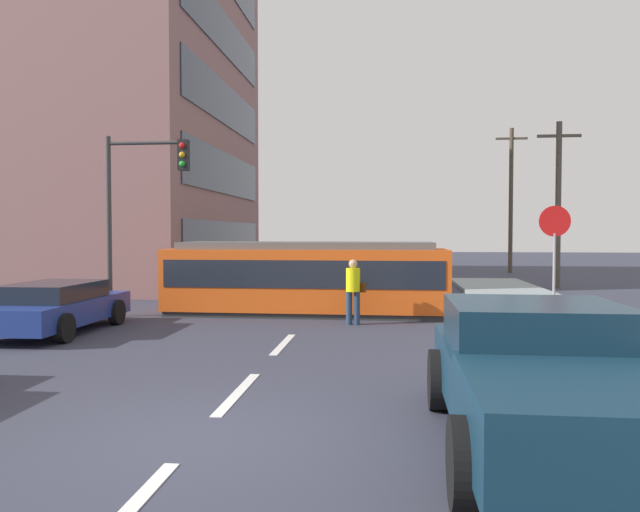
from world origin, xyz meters
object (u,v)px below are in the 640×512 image
(city_bus, at_px, (318,264))
(utility_pole_far, at_px, (511,198))
(utility_pole_mid, at_px, (558,201))
(traffic_light_mast, at_px, (140,192))
(streetcar_tram, at_px, (307,277))
(pickup_truck_parked, at_px, (545,378))
(stop_sign, at_px, (555,239))
(pedestrian_crossing, at_px, (353,288))
(parked_sedan_mid, at_px, (56,306))

(city_bus, height_order, utility_pole_far, utility_pole_far)
(city_bus, distance_m, utility_pole_mid, 10.60)
(traffic_light_mast, distance_m, utility_pole_mid, 17.69)
(streetcar_tram, relative_size, pickup_truck_parked, 1.61)
(pickup_truck_parked, distance_m, stop_sign, 9.38)
(utility_pole_mid, height_order, utility_pole_far, utility_pole_far)
(pedestrian_crossing, bearing_deg, stop_sign, -0.19)
(city_bus, xyz_separation_m, traffic_light_mast, (-3.97, -8.88, 2.46))
(traffic_light_mast, distance_m, utility_pole_far, 24.84)
(stop_sign, distance_m, utility_pole_far, 21.64)
(pedestrian_crossing, relative_size, parked_sedan_mid, 0.37)
(stop_sign, relative_size, traffic_light_mast, 0.57)
(pedestrian_crossing, bearing_deg, city_bus, 101.66)
(traffic_light_mast, relative_size, utility_pole_far, 0.60)
(streetcar_tram, xyz_separation_m, utility_pole_mid, (9.54, 9.50, 2.62))
(utility_pole_mid, bearing_deg, streetcar_tram, -135.12)
(parked_sedan_mid, bearing_deg, pickup_truck_parked, -36.35)
(pickup_truck_parked, height_order, traffic_light_mast, traffic_light_mast)
(traffic_light_mast, height_order, utility_pole_far, utility_pole_far)
(parked_sedan_mid, relative_size, utility_pole_mid, 0.63)
(streetcar_tram, distance_m, traffic_light_mast, 5.27)
(utility_pole_far, bearing_deg, pedestrian_crossing, -110.64)
(pedestrian_crossing, height_order, stop_sign, stop_sign)
(stop_sign, xyz_separation_m, utility_pole_mid, (3.14, 11.54, 1.51))
(parked_sedan_mid, distance_m, traffic_light_mast, 4.13)
(pickup_truck_parked, xyz_separation_m, utility_pole_mid, (5.55, 20.49, 2.91))
(pickup_truck_parked, relative_size, utility_pole_mid, 0.71)
(streetcar_tram, xyz_separation_m, pickup_truck_parked, (3.99, -10.99, -0.28))
(traffic_light_mast, bearing_deg, pickup_truck_parked, -48.92)
(streetcar_tram, bearing_deg, pickup_truck_parked, -70.06)
(pickup_truck_parked, bearing_deg, city_bus, 103.67)
(pedestrian_crossing, distance_m, utility_pole_far, 23.02)
(streetcar_tram, distance_m, utility_pole_mid, 13.72)
(streetcar_tram, relative_size, city_bus, 1.48)
(city_bus, relative_size, pedestrian_crossing, 3.27)
(city_bus, relative_size, stop_sign, 1.90)
(pickup_truck_parked, bearing_deg, parked_sedan_mid, 143.65)
(streetcar_tram, bearing_deg, utility_pole_mid, 44.88)
(pickup_truck_parked, height_order, utility_pole_mid, utility_pole_mid)
(city_bus, distance_m, pedestrian_crossing, 9.87)
(pedestrian_crossing, height_order, traffic_light_mast, traffic_light_mast)
(traffic_light_mast, height_order, utility_pole_mid, utility_pole_mid)
(pickup_truck_parked, relative_size, traffic_light_mast, 1.00)
(streetcar_tram, height_order, utility_pole_far, utility_pole_far)
(pickup_truck_parked, bearing_deg, utility_pole_far, 79.73)
(pedestrian_crossing, xyz_separation_m, parked_sedan_mid, (-6.88, -2.04, -0.32))
(city_bus, bearing_deg, pickup_truck_parked, -76.33)
(parked_sedan_mid, distance_m, stop_sign, 12.11)
(stop_sign, relative_size, utility_pole_far, 0.34)
(city_bus, xyz_separation_m, parked_sedan_mid, (-4.89, -11.70, -0.41))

